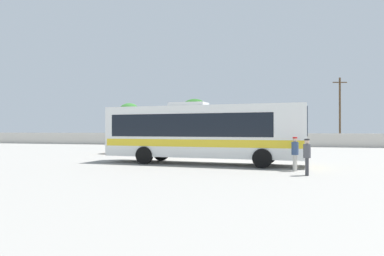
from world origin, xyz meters
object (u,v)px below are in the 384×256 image
(parked_car_second_grey, at_px, (205,141))
(roadside_tree_midleft, at_px, (195,112))
(utility_pole_near, at_px, (340,110))
(vendor_umbrella_near_gate_orange, at_px, (119,132))
(roadside_tree_left, at_px, (129,113))
(attendant_by_bus_door, at_px, (295,152))
(parked_car_leftmost_black, at_px, (161,140))
(passenger_waiting_on_apron, at_px, (307,155))
(coach_bus_white_yellow, at_px, (201,131))

(parked_car_second_grey, relative_size, roadside_tree_midleft, 0.66)
(utility_pole_near, bearing_deg, vendor_umbrella_near_gate_orange, -136.01)
(utility_pole_near, relative_size, roadside_tree_left, 1.42)
(attendant_by_bus_door, xyz_separation_m, roadside_tree_left, (-23.13, 29.76, 3.70))
(parked_car_leftmost_black, height_order, parked_car_second_grey, parked_car_leftmost_black)
(parked_car_second_grey, xyz_separation_m, utility_pole_near, (15.91, 6.79, 3.73))
(attendant_by_bus_door, bearing_deg, roadside_tree_left, 127.85)
(attendant_by_bus_door, distance_m, passenger_waiting_on_apron, 1.60)
(passenger_waiting_on_apron, bearing_deg, parked_car_leftmost_black, 123.61)
(vendor_umbrella_near_gate_orange, distance_m, roadside_tree_midleft, 18.98)
(vendor_umbrella_near_gate_orange, height_order, parked_car_leftmost_black, vendor_umbrella_near_gate_orange)
(parked_car_second_grey, distance_m, utility_pole_near, 17.70)
(utility_pole_near, bearing_deg, coach_bus_white_yellow, -113.63)
(parked_car_leftmost_black, bearing_deg, vendor_umbrella_near_gate_orange, -86.16)
(coach_bus_white_yellow, relative_size, parked_car_second_grey, 2.88)
(attendant_by_bus_door, xyz_separation_m, parked_car_leftmost_black, (-15.05, 21.82, -0.16))
(passenger_waiting_on_apron, bearing_deg, roadside_tree_midleft, 113.68)
(coach_bus_white_yellow, height_order, parked_car_leftmost_black, coach_bus_white_yellow)
(attendant_by_bus_door, relative_size, passenger_waiting_on_apron, 1.03)
(roadside_tree_left, xyz_separation_m, roadside_tree_midleft, (10.70, -1.89, -0.11))
(attendant_by_bus_door, bearing_deg, roadside_tree_midleft, 114.03)
(attendant_by_bus_door, height_order, parked_car_leftmost_black, attendant_by_bus_door)
(roadside_tree_left, bearing_deg, attendant_by_bus_door, -52.15)
(vendor_umbrella_near_gate_orange, relative_size, parked_car_leftmost_black, 0.53)
(coach_bus_white_yellow, distance_m, roadside_tree_left, 32.76)
(passenger_waiting_on_apron, relative_size, parked_car_leftmost_black, 0.39)
(vendor_umbrella_near_gate_orange, xyz_separation_m, roadside_tree_left, (-8.93, 20.60, 2.79))
(vendor_umbrella_near_gate_orange, relative_size, roadside_tree_left, 0.36)
(roadside_tree_left, bearing_deg, parked_car_leftmost_black, -44.52)
(vendor_umbrella_near_gate_orange, xyz_separation_m, parked_car_leftmost_black, (-0.85, 12.65, -1.07))
(parked_car_second_grey, bearing_deg, parked_car_leftmost_black, -176.65)
(passenger_waiting_on_apron, xyz_separation_m, vendor_umbrella_near_gate_orange, (-14.67, 10.70, 0.94))
(parked_car_leftmost_black, xyz_separation_m, roadside_tree_left, (-8.08, 7.95, 3.86))
(attendant_by_bus_door, distance_m, parked_car_leftmost_black, 26.51)
(coach_bus_white_yellow, bearing_deg, passenger_waiting_on_apron, -33.92)
(vendor_umbrella_near_gate_orange, bearing_deg, parked_car_leftmost_black, 93.84)
(passenger_waiting_on_apron, relative_size, roadside_tree_midleft, 0.26)
(vendor_umbrella_near_gate_orange, bearing_deg, attendant_by_bus_door, -32.85)
(parked_car_second_grey, height_order, utility_pole_near, utility_pole_near)
(vendor_umbrella_near_gate_orange, height_order, parked_car_second_grey, vendor_umbrella_near_gate_orange)
(utility_pole_near, distance_m, roadside_tree_midleft, 18.72)
(roadside_tree_left, bearing_deg, vendor_umbrella_near_gate_orange, -66.56)
(vendor_umbrella_near_gate_orange, distance_m, roadside_tree_left, 22.62)
(passenger_waiting_on_apron, relative_size, utility_pole_near, 0.19)
(coach_bus_white_yellow, height_order, attendant_by_bus_door, coach_bus_white_yellow)
(parked_car_second_grey, bearing_deg, passenger_waiting_on_apron, -66.86)
(roadside_tree_midleft, bearing_deg, attendant_by_bus_door, -65.97)
(utility_pole_near, bearing_deg, parked_car_leftmost_black, -161.55)
(coach_bus_white_yellow, bearing_deg, roadside_tree_left, 123.00)
(parked_car_leftmost_black, distance_m, parked_car_second_grey, 5.41)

